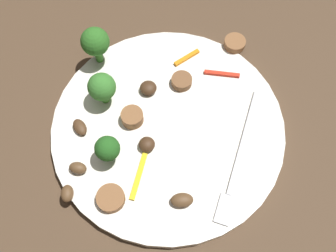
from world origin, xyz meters
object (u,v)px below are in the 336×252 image
broccoli_floret_1 (95,42)px  mushroom_3 (67,193)px  sausage_slice_2 (132,117)px  plate (168,128)px  pepper_strip_2 (139,176)px  mushroom_0 (80,127)px  sausage_slice_0 (111,198)px  mushroom_1 (148,88)px  broccoli_floret_2 (102,87)px  sausage_slice_1 (182,81)px  pepper_strip_0 (222,74)px  mushroom_4 (147,144)px  sausage_slice_3 (235,43)px  broccoli_floret_0 (107,149)px  mushroom_5 (78,168)px  mushroom_2 (182,200)px  pepper_strip_1 (187,58)px  fork (237,163)px

broccoli_floret_1 → mushroom_3: (0.19, -0.03, -0.03)m
broccoli_floret_1 → sausage_slice_2: size_ratio=2.10×
plate → pepper_strip_2: size_ratio=5.03×
plate → mushroom_0: size_ratio=12.18×
sausage_slice_0 → mushroom_1: bearing=162.6°
plate → broccoli_floret_2: bearing=-116.7°
sausage_slice_1 → pepper_strip_0: size_ratio=0.57×
sausage_slice_0 → mushroom_3: bearing=-98.2°
sausage_slice_2 → mushroom_4: 0.04m
mushroom_1 → sausage_slice_0: bearing=-17.4°
mushroom_0 → mushroom_3: bearing=-6.3°
mushroom_3 → broccoli_floret_2: bearing=162.4°
sausage_slice_1 → pepper_strip_2: 0.14m
mushroom_0 → sausage_slice_3: bearing=120.3°
broccoli_floret_0 → pepper_strip_0: 0.19m
sausage_slice_0 → pepper_strip_2: sausage_slice_0 is taller
sausage_slice_3 → pepper_strip_2: (0.19, -0.13, -0.00)m
mushroom_3 → mushroom_5: size_ratio=0.97×
sausage_slice_3 → mushroom_5: size_ratio=1.40×
sausage_slice_3 → plate: bearing=-38.7°
mushroom_2 → mushroom_3: size_ratio=1.28×
sausage_slice_2 → mushroom_4: sausage_slice_2 is taller
sausage_slice_0 → mushroom_5: (-0.04, -0.04, 0.00)m
pepper_strip_0 → broccoli_floret_0: bearing=-52.1°
sausage_slice_0 → mushroom_1: (-0.14, 0.05, 0.00)m
broccoli_floret_0 → pepper_strip_1: broccoli_floret_0 is taller
sausage_slice_0 → sausage_slice_1: (-0.15, 0.09, 0.00)m
mushroom_0 → mushroom_2: size_ratio=0.93×
mushroom_5 → pepper_strip_2: (0.01, 0.07, -0.00)m
plate → fork: fork is taller
mushroom_0 → mushroom_4: 0.09m
mushroom_4 → plate: bearing=135.2°
pepper_strip_0 → broccoli_floret_2: bearing=-77.9°
plate → mushroom_4: (0.03, -0.03, 0.01)m
fork → sausage_slice_2: bearing=-96.2°
sausage_slice_2 → pepper_strip_0: 0.13m
sausage_slice_3 → mushroom_5: 0.27m
sausage_slice_0 → pepper_strip_0: sausage_slice_0 is taller
sausage_slice_2 → mushroom_5: bearing=-45.0°
sausage_slice_0 → mushroom_3: 0.05m
broccoli_floret_0 → mushroom_1: bearing=153.1°
mushroom_1 → pepper_strip_2: size_ratio=0.38×
broccoli_floret_0 → mushroom_4: bearing=106.6°
sausage_slice_3 → pepper_strip_1: size_ratio=0.75×
broccoli_floret_2 → pepper_strip_1: broccoli_floret_2 is taller
mushroom_4 → mushroom_5: size_ratio=0.95×
sausage_slice_2 → pepper_strip_0: bearing=117.9°
fork → broccoli_floret_2: (-0.09, -0.16, 0.03)m
mushroom_4 → sausage_slice_0: bearing=-33.2°
mushroom_2 → pepper_strip_2: (-0.03, -0.05, -0.00)m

